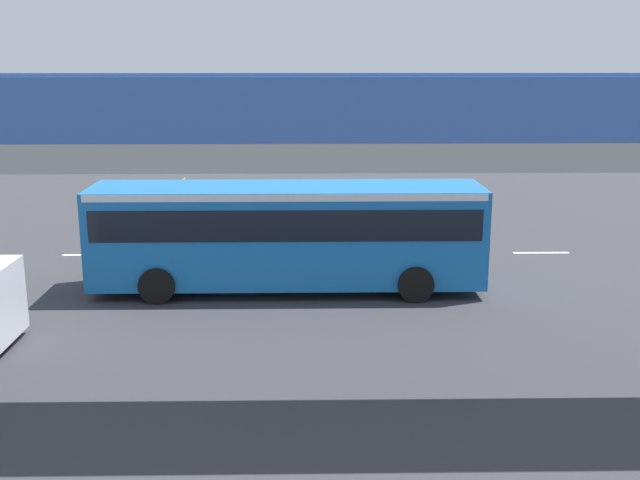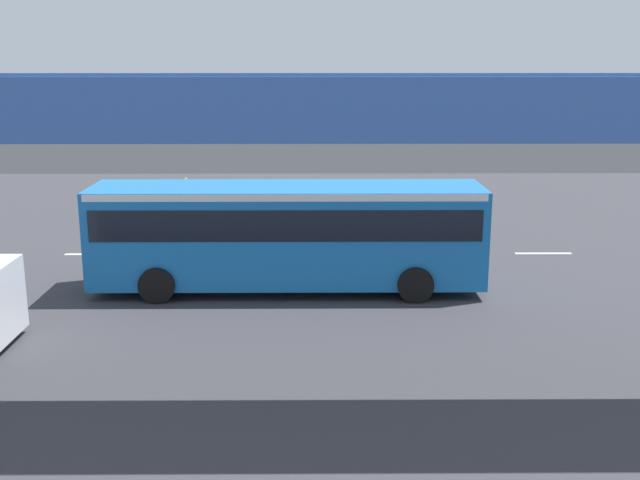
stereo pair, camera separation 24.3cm
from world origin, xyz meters
name	(u,v)px [view 1 (the left image)]	position (x,y,z in m)	size (l,w,h in m)	color
ground	(319,280)	(0.00, 0.00, 0.00)	(80.00, 80.00, 0.00)	#38383D
city_bus	(287,228)	(0.96, 0.96, 1.88)	(11.54, 2.85, 3.15)	#196BB7
pedestrian	(188,225)	(4.68, -4.16, 0.89)	(0.38, 0.38, 1.79)	#2D2D38
traffic_sign	(185,206)	(4.52, -2.60, 1.89)	(0.08, 0.60, 2.80)	slate
lane_dash_leftmost	(541,253)	(-8.00, -3.25, 0.00)	(2.00, 0.20, 0.01)	silver
lane_dash_left	(430,253)	(-4.00, -3.25, 0.00)	(2.00, 0.20, 0.01)	silver
lane_dash_centre	(317,254)	(0.00, -3.25, 0.00)	(2.00, 0.20, 0.01)	silver
lane_dash_right	(204,254)	(4.00, -3.25, 0.00)	(2.00, 0.20, 0.01)	silver
lane_dash_rightmost	(91,255)	(8.00, -3.25, 0.00)	(2.00, 0.20, 0.01)	silver
pedestrian_overpass	(327,170)	(0.00, 9.06, 4.81)	(26.04, 2.60, 6.56)	#9E9E99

